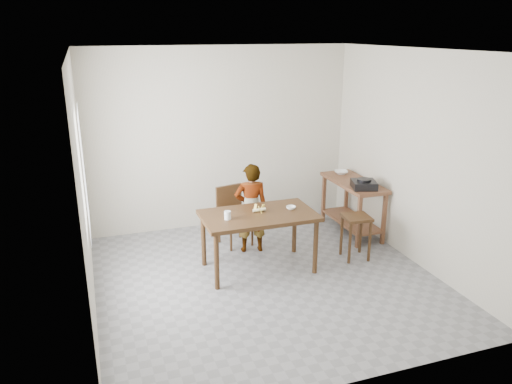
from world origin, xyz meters
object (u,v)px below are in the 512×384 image
object	(u,v)px
dining_table	(259,242)
stool	(355,237)
dining_chair	(235,217)
child	(251,208)
prep_counter	(352,207)

from	to	relation	value
dining_table	stool	xyz separation A→B (m)	(1.32, -0.11, -0.08)
dining_chair	stool	world-z (taller)	dining_chair
dining_table	child	bearing A→B (deg)	81.03
prep_counter	stool	bearing A→B (deg)	-116.36
dining_table	child	size ratio (longest dim) A/B	1.13
prep_counter	dining_chair	distance (m)	1.78
prep_counter	stool	size ratio (longest dim) A/B	2.02
dining_table	dining_chair	xyz separation A→B (m)	(-0.05, 0.84, 0.04)
dining_table	prep_counter	size ratio (longest dim) A/B	1.17
stool	dining_chair	bearing A→B (deg)	145.25
prep_counter	child	world-z (taller)	child
child	dining_chair	distance (m)	0.37
dining_chair	stool	xyz separation A→B (m)	(1.37, -0.95, -0.12)
dining_table	dining_chair	world-z (taller)	dining_chair
stool	child	bearing A→B (deg)	151.37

